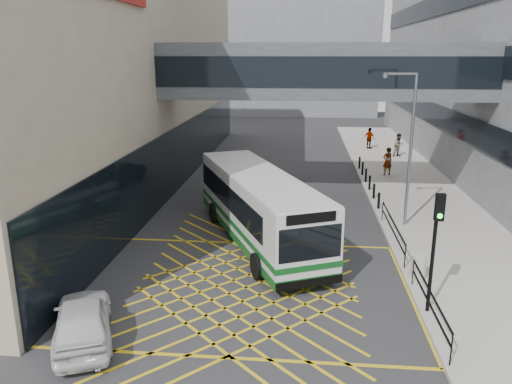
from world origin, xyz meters
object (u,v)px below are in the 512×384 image
(car_white, at_px, (83,319))
(litter_bin, at_px, (419,267))
(pedestrian_b, at_px, (399,145))
(traffic_light, at_px, (436,236))
(car_silver, at_px, (271,181))
(car_dark, at_px, (247,175))
(pedestrian_a, at_px, (387,161))
(bus, at_px, (258,205))
(street_lamp, at_px, (408,141))
(pedestrian_c, at_px, (369,138))

(car_white, distance_m, litter_bin, 12.10)
(car_white, xyz_separation_m, pedestrian_b, (14.45, 28.92, 0.40))
(traffic_light, bearing_deg, car_silver, 111.64)
(car_dark, distance_m, pedestrian_a, 10.19)
(traffic_light, bearing_deg, bus, 133.02)
(bus, bearing_deg, pedestrian_a, 35.32)
(car_white, bearing_deg, street_lamp, -157.42)
(bus, bearing_deg, car_dark, 75.73)
(car_silver, distance_m, street_lamp, 9.80)
(street_lamp, bearing_deg, traffic_light, -102.09)
(car_dark, bearing_deg, pedestrian_a, -171.48)
(car_silver, distance_m, litter_bin, 13.76)
(traffic_light, bearing_deg, pedestrian_c, 85.63)
(street_lamp, bearing_deg, pedestrian_b, 73.19)
(car_white, relative_size, car_dark, 0.92)
(car_dark, relative_size, street_lamp, 0.65)
(car_dark, distance_m, pedestrian_b, 15.49)
(bus, relative_size, car_silver, 2.38)
(litter_bin, bearing_deg, car_silver, 117.89)
(car_dark, xyz_separation_m, street_lamp, (8.61, -7.25, 3.63))
(bus, height_order, car_white, bus)
(traffic_light, height_order, litter_bin, traffic_light)
(pedestrian_b, bearing_deg, litter_bin, -127.90)
(car_silver, bearing_deg, bus, 101.45)
(traffic_light, xyz_separation_m, litter_bin, (0.24, 2.65, -2.21))
(pedestrian_a, xyz_separation_m, pedestrian_b, (1.99, 6.82, -0.03))
(traffic_light, height_order, pedestrian_b, traffic_light)
(car_dark, bearing_deg, bus, 87.84)
(litter_bin, distance_m, pedestrian_c, 27.28)
(car_white, xyz_separation_m, car_dark, (2.89, 18.61, 0.05))
(bus, bearing_deg, car_silver, 66.01)
(bus, xyz_separation_m, pedestrian_b, (9.95, 20.04, -0.62))
(car_silver, height_order, traffic_light, traffic_light)
(litter_bin, relative_size, pedestrian_c, 0.50)
(pedestrian_a, height_order, pedestrian_b, pedestrian_a)
(car_dark, relative_size, litter_bin, 5.20)
(pedestrian_a, distance_m, pedestrian_b, 7.10)
(car_white, bearing_deg, car_silver, -126.86)
(pedestrian_a, xyz_separation_m, pedestrian_c, (0.02, 10.20, -0.04))
(traffic_light, distance_m, pedestrian_a, 19.82)
(car_silver, distance_m, pedestrian_c, 17.03)
(pedestrian_b, bearing_deg, bus, -146.04)
(car_silver, height_order, litter_bin, car_silver)
(car_dark, bearing_deg, pedestrian_b, -149.80)
(car_white, height_order, street_lamp, street_lamp)
(bus, bearing_deg, litter_bin, -54.02)
(car_dark, bearing_deg, street_lamp, 128.39)
(car_dark, height_order, pedestrian_b, pedestrian_b)
(car_dark, height_order, pedestrian_c, pedestrian_c)
(pedestrian_a, height_order, pedestrian_c, pedestrian_a)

